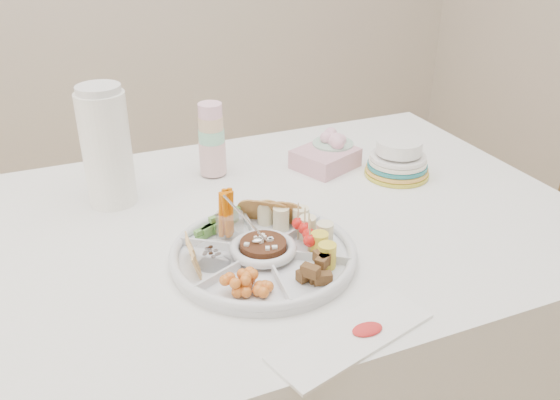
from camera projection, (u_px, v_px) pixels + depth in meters
name	position (u px, v px, depth m)	size (l,w,h in m)	color
dining_table	(262.00, 345.00, 1.56)	(1.52, 1.02, 0.76)	white
party_tray	(263.00, 251.00, 1.22)	(0.38, 0.38, 0.04)	white
bean_dip	(263.00, 248.00, 1.22)	(0.10, 0.10, 0.04)	black
tortillas	(277.00, 213.00, 1.32)	(0.09, 0.09, 0.05)	gold
carrot_cucumber	(220.00, 213.00, 1.28)	(0.12, 0.12, 0.11)	#D05E00
pita_raisins	(200.00, 253.00, 1.18)	(0.10, 0.10, 0.05)	#BD8549
cherries	(246.00, 282.00, 1.10)	(0.10, 0.10, 0.04)	orange
granola_chunks	(312.00, 270.00, 1.14)	(0.09, 0.09, 0.04)	#4C371C
banana_tomato	(323.00, 227.00, 1.24)	(0.12, 0.12, 0.10)	#E9C36A
cup_stack	(212.00, 140.00, 1.56)	(0.07, 0.07, 0.20)	#BDDEB8
thermos	(106.00, 145.00, 1.40)	(0.12, 0.12, 0.30)	white
flower_bowl	(333.00, 147.00, 1.67)	(0.12, 0.12, 0.09)	#A7CFB6
napkin_stack	(325.00, 158.00, 1.64)	(0.16, 0.14, 0.05)	#D397A5
plate_stack	(398.00, 156.00, 1.58)	(0.17, 0.17, 0.11)	#DFC34D
placemat	(352.00, 337.00, 1.02)	(0.31, 0.10, 0.01)	white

